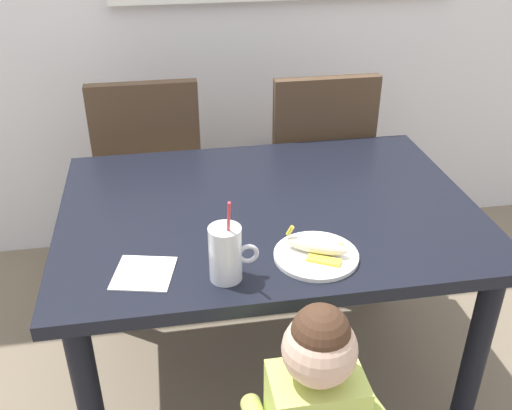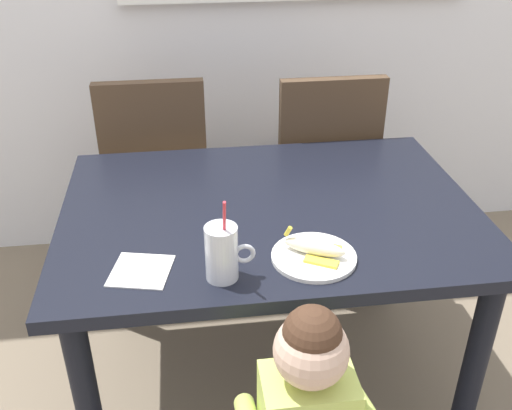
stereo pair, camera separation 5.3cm
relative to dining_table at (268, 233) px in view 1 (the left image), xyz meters
The scene contains 8 objects.
ground_plane 0.63m from the dining_table, ahead, with size 24.00×24.00×0.00m, color #7A6B56.
dining_table is the anchor object (origin of this frame).
dining_chair_left 0.80m from the dining_table, 117.97° to the left, with size 0.44×0.45×0.96m.
dining_chair_right 0.74m from the dining_table, 63.06° to the left, with size 0.44×0.44×0.96m.
milk_cup 0.42m from the dining_table, 116.97° to the right, with size 0.13×0.09×0.25m.
snack_plate 0.33m from the dining_table, 76.24° to the right, with size 0.23×0.23×0.01m, color white.
peeled_banana 0.33m from the dining_table, 75.34° to the right, with size 0.17×0.14×0.07m.
paper_napkin 0.50m from the dining_table, 142.70° to the right, with size 0.15×0.15×0.00m, color white.
Camera 1 is at (-0.31, -1.54, 1.63)m, focal length 40.69 mm.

